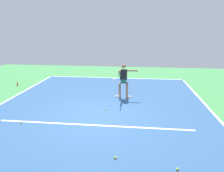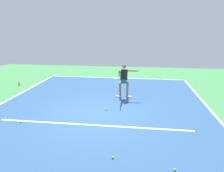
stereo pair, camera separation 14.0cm
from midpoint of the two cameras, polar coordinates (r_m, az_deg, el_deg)
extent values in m
plane|color=#428E4C|center=(8.34, -3.55, -8.02)|extent=(22.14, 22.14, 0.00)
cube|color=#2D5484|center=(8.34, -3.55, -8.01)|extent=(9.38, 13.20, 0.00)
cube|color=white|center=(14.52, 1.34, 2.24)|extent=(9.38, 0.10, 0.01)
cube|color=white|center=(8.79, 28.08, -8.65)|extent=(0.10, 13.20, 0.01)
cube|color=white|center=(7.56, -4.84, -10.63)|extent=(7.03, 0.10, 0.01)
cube|color=white|center=(14.32, 1.25, 2.06)|extent=(0.10, 0.30, 0.01)
cylinder|color=#9E7051|center=(10.30, 4.62, -1.11)|extent=(0.12, 0.30, 0.81)
cube|color=white|center=(10.41, 5.09, -3.00)|extent=(0.24, 0.10, 0.07)
cylinder|color=#9E7051|center=(10.32, 2.63, -1.05)|extent=(0.12, 0.30, 0.81)
cube|color=white|center=(10.43, 2.09, -2.91)|extent=(0.24, 0.10, 0.07)
cube|color=#1E664C|center=(10.19, 3.67, 1.35)|extent=(0.25, 0.20, 0.20)
cube|color=black|center=(10.12, 3.70, 3.10)|extent=(0.34, 0.19, 0.52)
sphere|color=#9E7051|center=(10.03, 3.74, 5.48)|extent=(0.21, 0.21, 0.21)
cylinder|color=#9E7051|center=(10.06, 6.17, 4.21)|extent=(0.52, 0.09, 0.08)
cylinder|color=#9E7051|center=(9.82, 2.65, 4.18)|extent=(0.09, 0.52, 0.08)
cylinder|color=black|center=(9.46, 2.51, 3.74)|extent=(0.03, 0.22, 0.03)
torus|color=black|center=(9.22, 2.40, 3.44)|extent=(0.03, 0.29, 0.29)
cylinder|color=silver|center=(9.22, 2.40, 3.44)|extent=(0.01, 0.25, 0.25)
sphere|color=#C6E53D|center=(8.83, -1.12, -6.40)|extent=(0.07, 0.07, 0.07)
sphere|color=#CCE033|center=(5.62, 17.61, -21.12)|extent=(0.07, 0.07, 0.07)
sphere|color=yellow|center=(5.80, 0.99, -19.07)|extent=(0.07, 0.07, 0.07)
sphere|color=yellow|center=(8.35, -23.37, -9.09)|extent=(0.07, 0.07, 0.07)
cylinder|color=#D84C1E|center=(13.74, -23.94, 0.59)|extent=(0.07, 0.07, 0.22)
camera|label=1|loc=(0.07, -89.56, 0.12)|focal=33.24mm
camera|label=2|loc=(0.07, 90.44, -0.12)|focal=33.24mm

